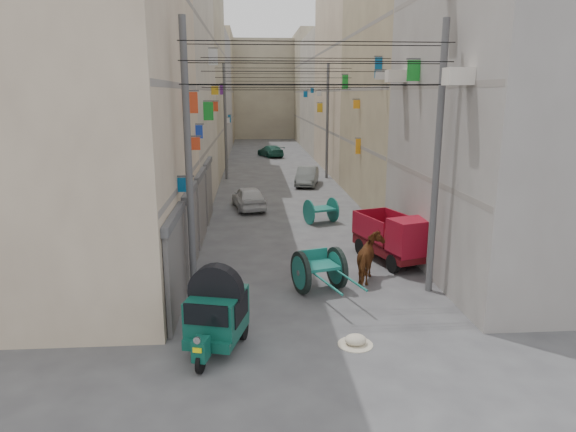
{
  "coord_description": "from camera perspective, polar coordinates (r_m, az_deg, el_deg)",
  "views": [
    {
      "loc": [
        -1.82,
        -8.61,
        5.95
      ],
      "look_at": [
        -0.74,
        6.5,
        2.34
      ],
      "focal_mm": 32.0,
      "sensor_mm": 36.0,
      "label": 1
    }
  ],
  "objects": [
    {
      "name": "utility_poles",
      "position": [
        25.75,
        -0.03,
        9.07
      ],
      "size": [
        7.4,
        22.2,
        8.0
      ],
      "color": "#4F4F52",
      "rests_on": "ground"
    },
    {
      "name": "building_row_left",
      "position": [
        43.19,
        -12.68,
        13.78
      ],
      "size": [
        8.0,
        62.0,
        14.0
      ],
      "color": "beige",
      "rests_on": "ground"
    },
    {
      "name": "building_row_right",
      "position": [
        43.86,
        9.11,
        13.92
      ],
      "size": [
        8.0,
        62.0,
        14.0
      ],
      "color": "gray",
      "rests_on": "ground"
    },
    {
      "name": "tonga_cart",
      "position": [
        15.91,
        3.47,
        -5.94
      ],
      "size": [
        1.93,
        3.1,
        1.31
      ],
      "rotation": [
        0.0,
        0.0,
        0.31
      ],
      "color": "black",
      "rests_on": "ground"
    },
    {
      "name": "distant_car_white",
      "position": [
        27.24,
        -4.39,
        2.07
      ],
      "size": [
        2.05,
        3.79,
        1.22
      ],
      "primitive_type": "imported",
      "rotation": [
        0.0,
        0.0,
        3.32
      ],
      "color": "silver",
      "rests_on": "ground"
    },
    {
      "name": "end_cap_building",
      "position": [
        74.64,
        -2.78,
        13.83
      ],
      "size": [
        22.0,
        10.0,
        13.0
      ],
      "primitive_type": "cube",
      "color": "#B4AB8E",
      "rests_on": "ground"
    },
    {
      "name": "distant_car_green",
      "position": [
        50.11,
        -1.94,
        7.23
      ],
      "size": [
        2.78,
        4.14,
        1.11
      ],
      "primitive_type": "imported",
      "rotation": [
        0.0,
        0.0,
        3.49
      ],
      "color": "#1C5143",
      "rests_on": "ground"
    },
    {
      "name": "distant_car_grey",
      "position": [
        34.26,
        2.13,
        4.42
      ],
      "size": [
        2.0,
        3.83,
        1.2
      ],
      "primitive_type": "imported",
      "rotation": [
        0.0,
        0.0,
        -0.21
      ],
      "color": "#515554",
      "rests_on": "ground"
    },
    {
      "name": "overhead_cables",
      "position": [
        23.1,
        0.45,
        15.44
      ],
      "size": [
        7.4,
        22.52,
        1.12
      ],
      "color": "black",
      "rests_on": "ground"
    },
    {
      "name": "horse",
      "position": [
        16.89,
        9.16,
        -4.67
      ],
      "size": [
        1.32,
        1.96,
        1.52
      ],
      "primitive_type": "imported",
      "rotation": [
        0.0,
        0.0,
        2.83
      ],
      "color": "brown",
      "rests_on": "ground"
    },
    {
      "name": "second_cart",
      "position": [
        24.16,
        3.67,
        0.65
      ],
      "size": [
        1.64,
        1.55,
        1.17
      ],
      "rotation": [
        0.0,
        0.0,
        0.35
      ],
      "color": "#166358",
      "rests_on": "ground"
    },
    {
      "name": "ground",
      "position": [
        10.63,
        6.95,
        -20.75
      ],
      "size": [
        140.0,
        140.0,
        0.0
      ],
      "primitive_type": "plane",
      "color": "#424245",
      "rests_on": "ground"
    },
    {
      "name": "mini_truck",
      "position": [
        18.61,
        12.12,
        -2.72
      ],
      "size": [
        2.39,
        3.54,
        1.83
      ],
      "rotation": [
        0.0,
        0.0,
        0.32
      ],
      "color": "black",
      "rests_on": "ground"
    },
    {
      "name": "shutters_left",
      "position": [
        19.62,
        -10.11,
        0.07
      ],
      "size": [
        0.18,
        14.4,
        2.88
      ],
      "color": "#535258",
      "rests_on": "ground"
    },
    {
      "name": "auto_rickshaw",
      "position": [
        12.45,
        -7.94,
        -10.46
      ],
      "size": [
        1.67,
        2.35,
        1.59
      ],
      "rotation": [
        0.0,
        0.0,
        -0.26
      ],
      "color": "black",
      "rests_on": "ground"
    },
    {
      "name": "ac_units",
      "position": [
        17.24,
        15.18,
        17.9
      ],
      "size": [
        0.7,
        6.55,
        3.35
      ],
      "color": "beige",
      "rests_on": "ground"
    },
    {
      "name": "feed_sack",
      "position": [
        12.92,
        7.51,
        -13.47
      ],
      "size": [
        0.53,
        0.43,
        0.27
      ],
      "primitive_type": "ellipsoid",
      "color": "beige",
      "rests_on": "ground"
    },
    {
      "name": "signboards",
      "position": [
        30.43,
        -0.67,
        8.66
      ],
      "size": [
        8.22,
        40.52,
        5.67
      ],
      "color": "silver",
      "rests_on": "ground"
    }
  ]
}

